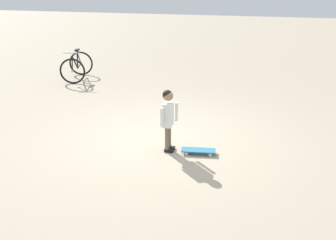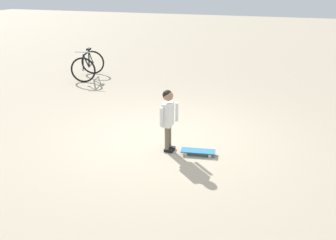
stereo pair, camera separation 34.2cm
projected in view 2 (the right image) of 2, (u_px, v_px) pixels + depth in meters
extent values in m
plane|color=tan|center=(165.00, 138.00, 6.76)|extent=(50.00, 50.00, 0.00)
cylinder|color=brown|center=(169.00, 136.00, 6.23)|extent=(0.08, 0.08, 0.42)
cube|color=black|center=(171.00, 148.00, 6.29)|extent=(0.08, 0.15, 0.05)
cylinder|color=brown|center=(167.00, 139.00, 6.13)|extent=(0.08, 0.08, 0.42)
cube|color=black|center=(169.00, 151.00, 6.20)|extent=(0.08, 0.15, 0.05)
cube|color=white|center=(168.00, 114.00, 6.03)|extent=(0.24, 0.14, 0.40)
cylinder|color=white|center=(177.00, 112.00, 6.14)|extent=(0.06, 0.06, 0.32)
cylinder|color=white|center=(161.00, 117.00, 5.91)|extent=(0.06, 0.06, 0.32)
sphere|color=#9E7051|center=(168.00, 96.00, 5.92)|extent=(0.17, 0.17, 0.17)
sphere|color=black|center=(167.00, 95.00, 5.92)|extent=(0.16, 0.16, 0.16)
cube|color=teal|center=(198.00, 151.00, 6.09)|extent=(0.28, 0.59, 0.02)
cube|color=#B7B7BC|center=(210.00, 153.00, 6.06)|extent=(0.11, 0.05, 0.02)
cube|color=#B7B7BC|center=(186.00, 151.00, 6.12)|extent=(0.11, 0.05, 0.02)
cylinder|color=beige|center=(210.00, 152.00, 6.14)|extent=(0.04, 0.06, 0.06)
cylinder|color=beige|center=(210.00, 156.00, 6.00)|extent=(0.04, 0.06, 0.06)
cylinder|color=beige|center=(187.00, 150.00, 6.20)|extent=(0.04, 0.06, 0.06)
cylinder|color=beige|center=(186.00, 154.00, 6.06)|extent=(0.04, 0.06, 0.06)
torus|color=black|center=(83.00, 70.00, 10.29)|extent=(0.23, 0.70, 0.71)
torus|color=black|center=(93.00, 62.00, 11.24)|extent=(0.23, 0.70, 0.71)
cylinder|color=#B7B7BC|center=(83.00, 70.00, 10.29)|extent=(0.07, 0.07, 0.06)
cylinder|color=#B7B7BC|center=(93.00, 62.00, 11.24)|extent=(0.07, 0.07, 0.06)
cylinder|color=black|center=(86.00, 61.00, 10.55)|extent=(0.51, 0.17, 0.48)
cylinder|color=black|center=(86.00, 53.00, 10.52)|extent=(0.58, 0.19, 0.06)
cylinder|color=black|center=(89.00, 59.00, 10.82)|extent=(0.14, 0.07, 0.48)
cylinder|color=black|center=(91.00, 65.00, 11.05)|extent=(0.43, 0.14, 0.08)
cylinder|color=black|center=(91.00, 57.00, 11.02)|extent=(0.35, 0.12, 0.40)
cylinder|color=black|center=(83.00, 62.00, 10.26)|extent=(0.13, 0.07, 0.41)
cube|color=black|center=(89.00, 49.00, 10.77)|extent=(0.24, 0.15, 0.05)
cylinder|color=#B7B7BC|center=(83.00, 52.00, 10.21)|extent=(0.14, 0.45, 0.02)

